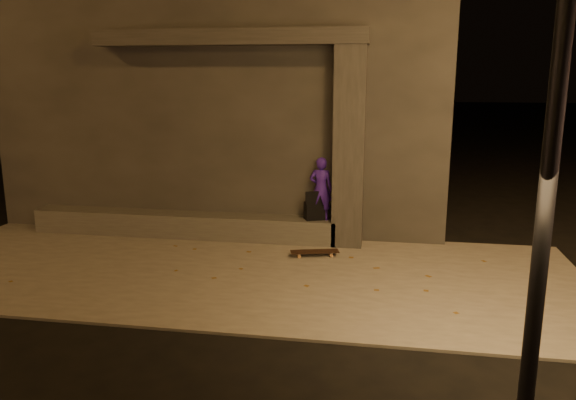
% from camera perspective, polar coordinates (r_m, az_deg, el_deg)
% --- Properties ---
extents(ground, '(120.00, 120.00, 0.00)m').
position_cam_1_polar(ground, '(7.44, -9.56, -12.49)').
color(ground, black).
rests_on(ground, ground).
extents(sidewalk, '(11.00, 4.40, 0.04)m').
position_cam_1_polar(sidewalk, '(9.20, -5.47, -7.22)').
color(sidewalk, '#66605A').
rests_on(sidewalk, ground).
extents(building, '(9.00, 5.10, 5.22)m').
position_cam_1_polar(building, '(13.26, -4.83, 10.35)').
color(building, '#34312F').
rests_on(building, ground).
extents(ledge, '(6.00, 0.55, 0.45)m').
position_cam_1_polar(ledge, '(11.16, -10.61, -2.47)').
color(ledge, '#504E49').
rests_on(ledge, sidewalk).
extents(column, '(0.55, 0.55, 3.60)m').
position_cam_1_polar(column, '(10.19, 6.23, 5.28)').
color(column, '#34312F').
rests_on(column, sidewalk).
extents(canopy, '(5.00, 0.70, 0.28)m').
position_cam_1_polar(canopy, '(10.54, -6.01, 16.10)').
color(canopy, '#34312F').
rests_on(canopy, column).
extents(skateboarder, '(0.44, 0.31, 1.17)m').
position_cam_1_polar(skateboarder, '(10.36, 3.36, 1.17)').
color(skateboarder, '#37189C').
rests_on(skateboarder, ledge).
extents(backpack, '(0.46, 0.38, 0.55)m').
position_cam_1_polar(backpack, '(10.45, 2.79, -0.95)').
color(backpack, black).
rests_on(backpack, ledge).
extents(skateboard, '(0.87, 0.43, 0.09)m').
position_cam_1_polar(skateboard, '(9.81, 2.73, -5.29)').
color(skateboard, black).
rests_on(skateboard, sidewalk).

